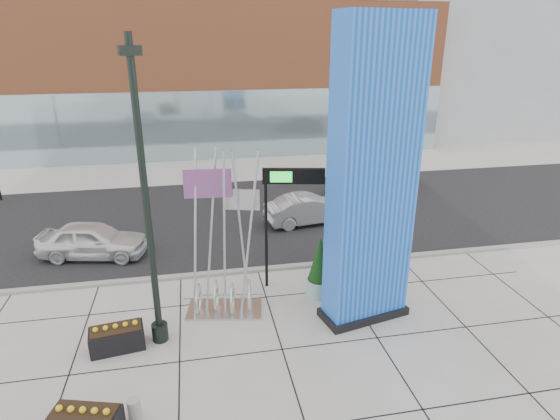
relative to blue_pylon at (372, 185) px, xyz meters
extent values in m
plane|color=#9E9991|center=(-4.00, -0.29, -4.55)|extent=(160.00, 160.00, 0.00)
cube|color=black|center=(-4.00, 9.71, -4.54)|extent=(80.00, 12.00, 0.02)
cube|color=gray|center=(-4.00, 3.71, -4.49)|extent=(80.00, 0.30, 0.12)
cube|color=#9A4F2C|center=(-3.00, 26.71, 0.95)|extent=(34.00, 10.00, 11.00)
cube|color=#8CA5B2|center=(-3.00, 21.91, -2.05)|extent=(34.00, 0.60, 5.00)
cube|color=slate|center=(22.00, 31.71, 4.45)|extent=(20.00, 18.00, 18.00)
cube|color=blue|center=(0.00, 0.00, 0.16)|extent=(2.78, 1.60, 9.41)
cube|color=black|center=(0.00, 0.00, -4.42)|extent=(3.03, 1.85, 0.26)
cylinder|color=black|center=(-6.58, -0.11, -0.11)|extent=(0.20, 0.20, 8.87)
cylinder|color=black|center=(-6.58, -0.11, -4.27)|extent=(0.49, 0.49, 0.55)
cube|color=black|center=(-6.58, -0.11, 3.88)|extent=(0.60, 0.42, 0.24)
cube|color=silver|center=(-4.51, 1.13, -4.51)|extent=(2.66, 1.64, 0.07)
cylinder|color=silver|center=(-5.30, 0.90, -1.72)|extent=(0.09, 0.09, 5.65)
cylinder|color=silver|center=(-4.85, 1.30, -1.72)|extent=(0.09, 0.09, 5.65)
cylinder|color=silver|center=(-4.40, 1.02, -1.72)|extent=(0.09, 0.09, 5.65)
cylinder|color=silver|center=(-3.89, 1.36, -1.72)|extent=(0.09, 0.09, 5.65)
cylinder|color=silver|center=(-3.61, 0.85, -1.72)|extent=(0.09, 0.09, 5.65)
torus|color=silver|center=(-5.36, 1.02, -4.01)|extent=(0.25, 1.03, 1.03)
torus|color=silver|center=(-4.80, 1.24, -4.01)|extent=(0.25, 1.03, 1.03)
torus|color=silver|center=(-4.23, 1.02, -4.01)|extent=(0.25, 1.03, 1.03)
torus|color=silver|center=(-3.67, 1.24, -4.01)|extent=(0.25, 1.03, 1.03)
cube|color=red|center=(-4.85, 1.13, -0.03)|extent=(1.47, 0.19, 0.90)
cube|color=silver|center=(-3.84, 1.24, -0.60)|extent=(1.10, 0.35, 0.68)
cylinder|color=gray|center=(-7.03, -3.29, -4.24)|extent=(0.32, 0.32, 0.62)
cylinder|color=black|center=(-2.84, 2.51, -2.31)|extent=(0.11, 0.11, 4.48)
cube|color=black|center=(-1.88, 2.51, -0.28)|extent=(2.13, 0.61, 0.53)
cube|color=#19D833|center=(-2.31, 2.39, -0.28)|extent=(0.74, 0.17, 0.37)
cylinder|color=#89B9B1|center=(0.60, 2.42, -4.21)|extent=(0.96, 0.96, 0.67)
cylinder|color=black|center=(0.60, 2.42, -3.88)|extent=(0.88, 0.88, 0.06)
cone|color=black|center=(0.60, 2.42, -3.02)|extent=(0.86, 0.86, 1.72)
cylinder|color=#89B9B1|center=(-0.45, 1.51, -4.23)|extent=(0.92, 0.92, 0.64)
cylinder|color=black|center=(-0.45, 1.51, -3.90)|extent=(0.85, 0.85, 0.06)
cone|color=black|center=(-0.45, 1.51, -3.08)|extent=(0.83, 0.83, 1.66)
cylinder|color=#89B9B1|center=(-1.11, 1.51, -4.23)|extent=(0.92, 0.92, 0.64)
cylinder|color=black|center=(-1.11, 1.51, -3.91)|extent=(0.84, 0.84, 0.06)
cone|color=black|center=(-1.11, 1.51, -3.08)|extent=(0.83, 0.83, 1.65)
cube|color=black|center=(-7.80, -0.31, -4.22)|extent=(1.65, 1.00, 0.66)
cube|color=black|center=(-7.80, -0.31, -3.86)|extent=(1.52, 0.87, 0.07)
cube|color=black|center=(-8.09, -3.58, -3.85)|extent=(1.59, 1.05, 0.07)
imported|color=silver|center=(-9.57, 6.27, -3.80)|extent=(4.65, 2.59, 1.50)
imported|color=#939599|center=(0.22, 8.21, -3.83)|extent=(4.53, 2.16, 1.43)
imported|color=black|center=(4.76, 12.31, -3.82)|extent=(5.34, 3.02, 1.46)
camera|label=1|loc=(-5.24, -12.62, 4.27)|focal=30.00mm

